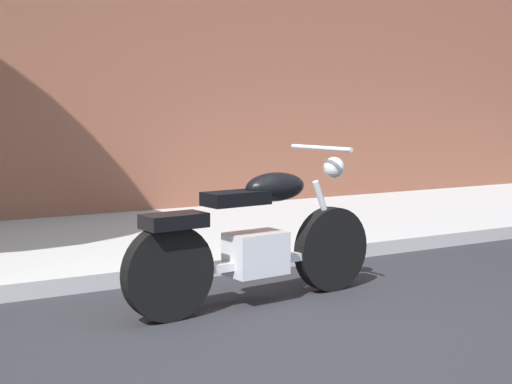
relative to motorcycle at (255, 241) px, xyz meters
name	(u,v)px	position (x,y,z in m)	size (l,w,h in m)	color
ground_plane	(257,335)	(-0.39, -0.68, -0.48)	(60.00, 60.00, 0.00)	#28282D
sidewalk	(94,244)	(-0.39, 2.64, -0.41)	(18.32, 3.33, 0.14)	#B1B1B1
motorcycle	(255,241)	(0.00, 0.00, 0.00)	(2.18, 0.70, 1.18)	black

